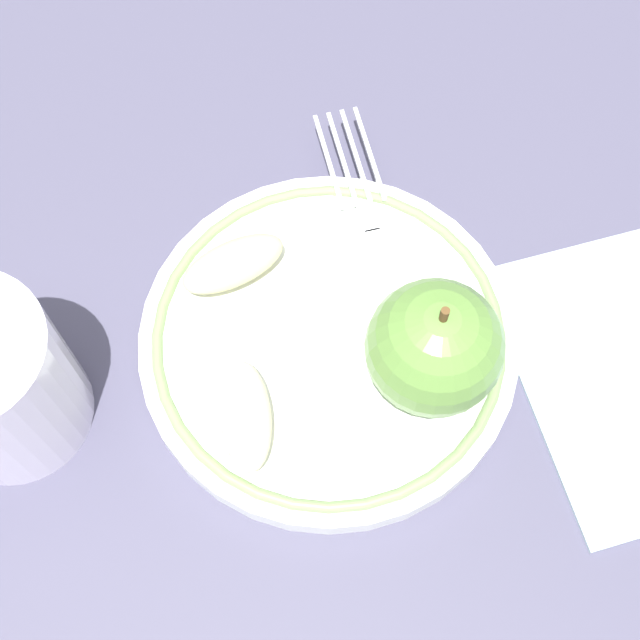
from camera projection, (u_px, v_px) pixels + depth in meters
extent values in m
plane|color=#48465C|center=(327.00, 339.00, 0.48)|extent=(2.00, 2.00, 0.00)
cylinder|color=white|center=(320.00, 344.00, 0.47)|extent=(0.20, 0.20, 0.02)
torus|color=#79955D|center=(320.00, 338.00, 0.46)|extent=(0.19, 0.19, 0.01)
sphere|color=#5E8C3C|center=(434.00, 348.00, 0.42)|extent=(0.07, 0.07, 0.07)
cylinder|color=brown|center=(444.00, 315.00, 0.39)|extent=(0.00, 0.00, 0.01)
ellipsoid|color=beige|center=(233.00, 264.00, 0.47)|extent=(0.06, 0.04, 0.02)
ellipsoid|color=beige|center=(245.00, 416.00, 0.43)|extent=(0.03, 0.06, 0.02)
cube|color=silver|center=(398.00, 313.00, 0.47)|extent=(0.02, 0.10, 0.00)
cube|color=silver|center=(368.00, 218.00, 0.49)|extent=(0.01, 0.02, 0.00)
cube|color=silver|center=(369.00, 153.00, 0.51)|extent=(0.01, 0.06, 0.00)
cube|color=silver|center=(356.00, 156.00, 0.51)|extent=(0.01, 0.06, 0.00)
cube|color=silver|center=(342.00, 159.00, 0.51)|extent=(0.01, 0.06, 0.00)
cube|color=silver|center=(328.00, 161.00, 0.50)|extent=(0.01, 0.06, 0.00)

